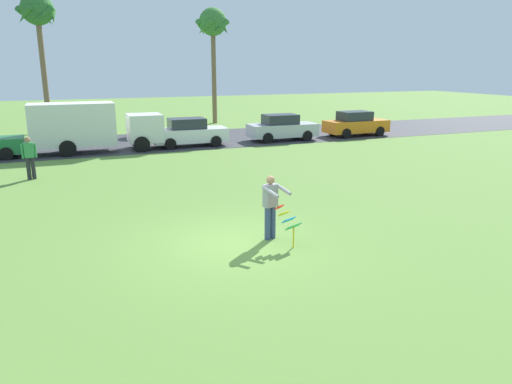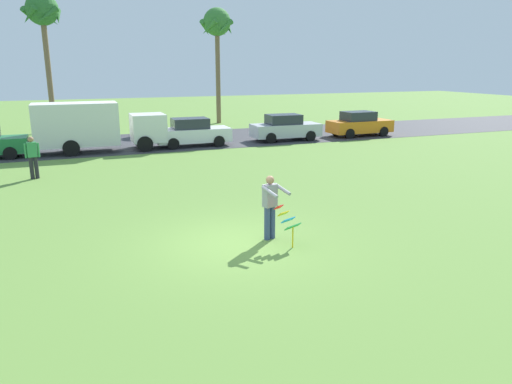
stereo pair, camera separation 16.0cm
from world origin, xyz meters
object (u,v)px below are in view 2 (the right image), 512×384
at_px(parked_car_white, 192,133).
at_px(palm_tree_right_near, 43,16).
at_px(parked_truck_white_box, 93,126).
at_px(palm_tree_centre_far, 217,27).
at_px(kite_held, 288,221).
at_px(person_walker_near, 33,156).
at_px(person_kite_flyer, 270,205).
at_px(parked_car_silver, 285,128).
at_px(parked_car_orange, 359,124).

distance_m(parked_car_white, palm_tree_right_near, 14.14).
relative_size(parked_truck_white_box, palm_tree_centre_far, 0.77).
bearing_deg(parked_car_white, parked_truck_white_box, -179.99).
xyz_separation_m(kite_held, person_walker_near, (-6.42, 10.70, 0.26)).
distance_m(parked_truck_white_box, palm_tree_centre_far, 15.71).
height_order(person_kite_flyer, parked_car_silver, person_kite_flyer).
bearing_deg(kite_held, person_kite_flyer, 108.65).
distance_m(person_kite_flyer, person_walker_near, 11.82).
distance_m(parked_car_white, person_walker_near, 9.88).
relative_size(parked_car_orange, palm_tree_right_near, 0.46).
height_order(kite_held, parked_truck_white_box, parked_truck_white_box).
bearing_deg(parked_car_white, palm_tree_centre_far, 65.34).
bearing_deg(parked_car_white, parked_car_silver, 0.00).
xyz_separation_m(person_kite_flyer, parked_car_silver, (7.70, 15.77, -0.18)).
height_order(parked_car_orange, person_walker_near, person_walker_near).
xyz_separation_m(parked_car_silver, parked_car_orange, (5.34, -0.00, 0.00)).
xyz_separation_m(parked_car_white, palm_tree_centre_far, (4.79, 10.43, 6.56)).
relative_size(parked_truck_white_box, palm_tree_right_near, 0.73).
bearing_deg(parked_car_orange, parked_truck_white_box, 180.00).
height_order(parked_car_white, palm_tree_centre_far, palm_tree_centre_far).
relative_size(person_kite_flyer, palm_tree_centre_far, 0.20).
xyz_separation_m(parked_car_silver, person_walker_near, (-13.90, -5.70, 0.16)).
bearing_deg(person_kite_flyer, parked_car_white, 83.28).
bearing_deg(palm_tree_right_near, parked_truck_white_box, -77.86).
distance_m(person_kite_flyer, kite_held, 0.73).
bearing_deg(kite_held, parked_car_orange, 51.99).
height_order(kite_held, parked_car_white, parked_car_white).
distance_m(parked_truck_white_box, palm_tree_right_near, 11.84).
distance_m(parked_car_silver, palm_tree_right_near, 17.93).
relative_size(kite_held, parked_car_silver, 0.24).
xyz_separation_m(palm_tree_right_near, palm_tree_centre_far, (12.26, 0.61, -0.35)).
bearing_deg(parked_car_white, palm_tree_right_near, 127.28).
distance_m(kite_held, person_walker_near, 12.48).
height_order(kite_held, palm_tree_centre_far, palm_tree_centre_far).
xyz_separation_m(kite_held, palm_tree_centre_far, (6.43, 26.84, 6.65)).
relative_size(parked_car_white, parked_car_orange, 1.00).
relative_size(parked_car_white, palm_tree_right_near, 0.46).
distance_m(parked_car_silver, palm_tree_centre_far, 12.36).
height_order(parked_car_silver, parked_car_orange, same).
bearing_deg(parked_car_white, person_walker_near, -144.73).
bearing_deg(palm_tree_right_near, person_walker_near, -92.17).
bearing_deg(person_kite_flyer, parked_truck_white_box, 102.53).
bearing_deg(kite_held, parked_car_white, 84.28).
relative_size(parked_car_silver, palm_tree_right_near, 0.46).
bearing_deg(parked_car_silver, person_kite_flyer, -116.03).
bearing_deg(parked_car_orange, parked_car_white, 179.99).
bearing_deg(parked_car_orange, person_walker_near, -163.50).
bearing_deg(person_walker_near, palm_tree_right_near, 87.83).
xyz_separation_m(parked_car_orange, person_walker_near, (-19.24, -5.70, 0.16)).
relative_size(kite_held, person_walker_near, 0.60).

